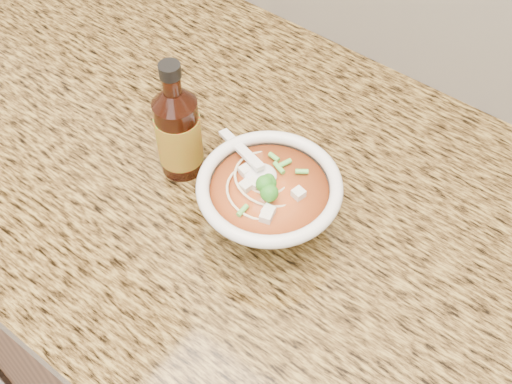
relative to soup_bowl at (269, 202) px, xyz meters
The scene contains 4 objects.
cabinet 0.51m from the soup_bowl, 96.85° to the left, with size 4.00×0.65×0.86m, color black.
counter_slab 0.07m from the soup_bowl, 96.85° to the left, with size 4.00×0.68×0.04m, color olive.
soup_bowl is the anchor object (origin of this frame).
hot_sauce_bottle 0.15m from the soup_bowl, behind, with size 0.07×0.07×0.18m.
Camera 1 is at (0.28, 1.25, 1.56)m, focal length 45.00 mm.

